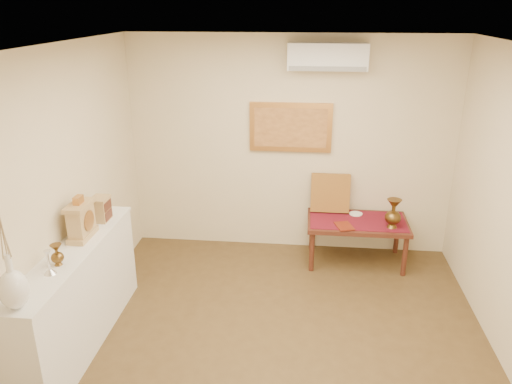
# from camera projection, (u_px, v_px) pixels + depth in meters

# --- Properties ---
(floor) EXTENTS (4.50, 4.50, 0.00)m
(floor) POSITION_uv_depth(u_px,v_px,m) (277.00, 355.00, 4.56)
(floor) COLOR brown
(floor) RESTS_ON ground
(ceiling) EXTENTS (4.50, 4.50, 0.00)m
(ceiling) POSITION_uv_depth(u_px,v_px,m) (282.00, 50.00, 3.60)
(ceiling) COLOR white
(ceiling) RESTS_ON ground
(wall_back) EXTENTS (4.00, 0.02, 2.70)m
(wall_back) POSITION_uv_depth(u_px,v_px,m) (290.00, 147.00, 6.17)
(wall_back) COLOR beige
(wall_back) RESTS_ON ground
(wall_left) EXTENTS (0.02, 4.50, 2.70)m
(wall_left) POSITION_uv_depth(u_px,v_px,m) (46.00, 210.00, 4.28)
(wall_left) COLOR beige
(wall_left) RESTS_ON ground
(white_vase) EXTENTS (0.21, 0.21, 1.08)m
(white_vase) POSITION_uv_depth(u_px,v_px,m) (4.00, 239.00, 3.37)
(white_vase) COLOR white
(white_vase) RESTS_ON display_ledge
(candlestick) EXTENTS (0.10, 0.10, 0.21)m
(candlestick) POSITION_uv_depth(u_px,v_px,m) (49.00, 262.00, 3.97)
(candlestick) COLOR silver
(candlestick) RESTS_ON display_ledge
(brass_urn_small) EXTENTS (0.11, 0.11, 0.24)m
(brass_urn_small) POSITION_uv_depth(u_px,v_px,m) (57.00, 252.00, 4.10)
(brass_urn_small) COLOR brown
(brass_urn_small) RESTS_ON display_ledge
(table_cloth) EXTENTS (1.14, 0.59, 0.01)m
(table_cloth) POSITION_uv_depth(u_px,v_px,m) (358.00, 220.00, 6.03)
(table_cloth) COLOR maroon
(table_cloth) RESTS_ON low_table
(brass_urn_tall) EXTENTS (0.19, 0.19, 0.43)m
(brass_urn_tall) POSITION_uv_depth(u_px,v_px,m) (394.00, 210.00, 5.76)
(brass_urn_tall) COLOR brown
(brass_urn_tall) RESTS_ON table_cloth
(plate) EXTENTS (0.16, 0.16, 0.01)m
(plate) POSITION_uv_depth(u_px,v_px,m) (356.00, 214.00, 6.19)
(plate) COLOR white
(plate) RESTS_ON table_cloth
(menu) EXTENTS (0.24, 0.29, 0.01)m
(menu) POSITION_uv_depth(u_px,v_px,m) (344.00, 226.00, 5.85)
(menu) COLOR maroon
(menu) RESTS_ON table_cloth
(cushion) EXTENTS (0.48, 0.20, 0.49)m
(cushion) POSITION_uv_depth(u_px,v_px,m) (330.00, 193.00, 6.22)
(cushion) COLOR maroon
(cushion) RESTS_ON table_cloth
(display_ledge) EXTENTS (0.37, 2.02, 0.98)m
(display_ledge) POSITION_uv_depth(u_px,v_px,m) (79.00, 298.00, 4.57)
(display_ledge) COLOR white
(display_ledge) RESTS_ON floor
(mantel_clock) EXTENTS (0.17, 0.36, 0.41)m
(mantel_clock) POSITION_uv_depth(u_px,v_px,m) (81.00, 220.00, 4.56)
(mantel_clock) COLOR tan
(mantel_clock) RESTS_ON display_ledge
(wooden_chest) EXTENTS (0.16, 0.21, 0.24)m
(wooden_chest) POSITION_uv_depth(u_px,v_px,m) (101.00, 209.00, 4.95)
(wooden_chest) COLOR tan
(wooden_chest) RESTS_ON display_ledge
(low_table) EXTENTS (1.20, 0.70, 0.55)m
(low_table) POSITION_uv_depth(u_px,v_px,m) (357.00, 226.00, 6.05)
(low_table) COLOR #4E2317
(low_table) RESTS_ON floor
(painting) EXTENTS (1.00, 0.06, 0.60)m
(painting) POSITION_uv_depth(u_px,v_px,m) (291.00, 127.00, 6.06)
(painting) COLOR #BC7D3C
(painting) RESTS_ON wall_back
(ac_unit) EXTENTS (0.90, 0.25, 0.30)m
(ac_unit) POSITION_uv_depth(u_px,v_px,m) (328.00, 57.00, 5.62)
(ac_unit) COLOR white
(ac_unit) RESTS_ON wall_back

